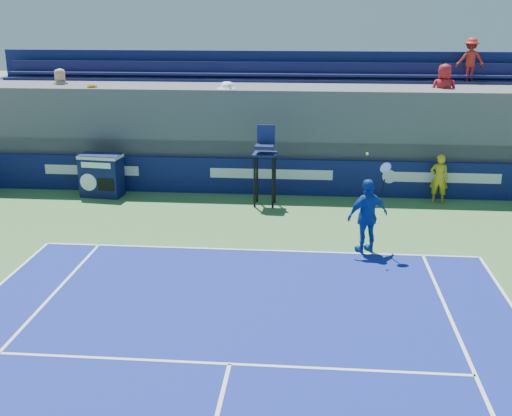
# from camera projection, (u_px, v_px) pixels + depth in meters

# --- Properties ---
(ball_person) EXTENTS (0.62, 0.47, 1.55)m
(ball_person) POSITION_uv_depth(u_px,v_px,m) (439.00, 179.00, 20.01)
(ball_person) COLOR gold
(ball_person) RESTS_ON apron
(back_hoarding) EXTENTS (20.40, 0.21, 1.20)m
(back_hoarding) POSITION_uv_depth(u_px,v_px,m) (271.00, 177.00, 20.99)
(back_hoarding) COLOR #0D154C
(back_hoarding) RESTS_ON ground
(match_clock) EXTENTS (1.40, 0.87, 1.40)m
(match_clock) POSITION_uv_depth(u_px,v_px,m) (101.00, 174.00, 20.73)
(match_clock) COLOR #0D1545
(match_clock) RESTS_ON ground
(umpire_chair) EXTENTS (0.73, 0.73, 2.48)m
(umpire_chair) POSITION_uv_depth(u_px,v_px,m) (265.00, 157.00, 19.58)
(umpire_chair) COLOR black
(umpire_chair) RESTS_ON ground
(tennis_player) EXTENTS (1.19, 0.90, 2.57)m
(tennis_player) POSITION_uv_depth(u_px,v_px,m) (368.00, 216.00, 15.83)
(tennis_player) COLOR #1442A3
(tennis_player) RESTS_ON apron
(stadium_seating) EXTENTS (21.00, 4.05, 4.92)m
(stadium_seating) POSITION_uv_depth(u_px,v_px,m) (276.00, 128.00, 22.57)
(stadium_seating) COLOR #515055
(stadium_seating) RESTS_ON ground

